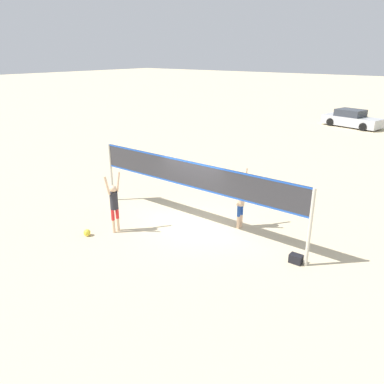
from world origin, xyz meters
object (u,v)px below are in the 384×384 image
volleyball_net (192,179)px  volleyball (87,233)px  player_spiker (114,202)px  player_blocker (241,198)px  parked_car_mid (352,119)px  gear_bag (296,259)px

volleyball_net → volleyball: 4.06m
player_spiker → player_blocker: size_ratio=0.98×
player_blocker → parked_car_mid: bearing=-173.4°
volleyball_net → player_blocker: volleyball_net is taller
gear_bag → parked_car_mid: bearing=102.5°
gear_bag → volleyball_net: bearing=179.4°
volleyball_net → gear_bag: 4.32m
parked_car_mid → player_spiker: bearing=-78.9°
volleyball → parked_car_mid: 26.27m
player_blocker → gear_bag: bearing=68.2°
volleyball → parked_car_mid: size_ratio=0.05×
player_spiker → parked_car_mid: player_spiker is taller
player_blocker → volleyball_net: bearing=-54.5°
volleyball_net → gear_bag: (3.98, -0.04, -1.68)m
player_spiker → parked_car_mid: (0.67, 25.40, -0.48)m
player_spiker → volleyball_net: bearing=-44.3°
player_spiker → gear_bag: 6.25m
volleyball_net → volleyball: (-2.42, -2.78, -1.70)m
volleyball_net → player_spiker: 2.79m
player_spiker → volleyball: bearing=147.7°
parked_car_mid → volleyball: bearing=-80.0°
player_spiker → player_blocker: player_blocker is taller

